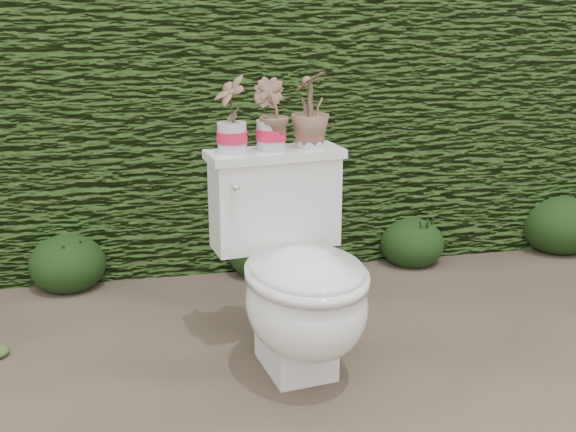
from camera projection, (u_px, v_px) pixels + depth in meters
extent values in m
plane|color=#6E5E4C|center=(307.00, 381.00, 2.57)|extent=(60.00, 60.00, 0.00)
cube|color=#385A1E|center=(239.00, 96.00, 3.83)|extent=(8.00, 1.00, 1.60)
cube|color=white|center=(295.00, 343.00, 2.64)|extent=(0.26, 0.33, 0.20)
ellipsoid|color=white|center=(306.00, 303.00, 2.49)|extent=(0.48, 0.57, 0.39)
cube|color=white|center=(275.00, 203.00, 2.69)|extent=(0.49, 0.24, 0.34)
cube|color=white|center=(275.00, 154.00, 2.64)|extent=(0.52, 0.26, 0.03)
cylinder|color=silver|center=(234.00, 186.00, 2.52)|extent=(0.03, 0.06, 0.02)
sphere|color=silver|center=(236.00, 188.00, 2.49)|extent=(0.03, 0.03, 0.03)
imported|color=#357022|center=(232.00, 117.00, 2.54)|extent=(0.14, 0.16, 0.26)
imported|color=#357022|center=(271.00, 117.00, 2.59)|extent=(0.17, 0.17, 0.24)
imported|color=#357022|center=(310.00, 111.00, 2.64)|extent=(0.21, 0.21, 0.27)
ellipsoid|color=#203C15|center=(67.00, 258.00, 3.37)|extent=(0.35, 0.35, 0.28)
ellipsoid|color=#203C15|center=(262.00, 247.00, 3.54)|extent=(0.33, 0.33, 0.27)
ellipsoid|color=#203C15|center=(412.00, 238.00, 3.68)|extent=(0.32, 0.32, 0.26)
ellipsoid|color=#203C15|center=(559.00, 220.00, 3.87)|extent=(0.40, 0.40, 0.32)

